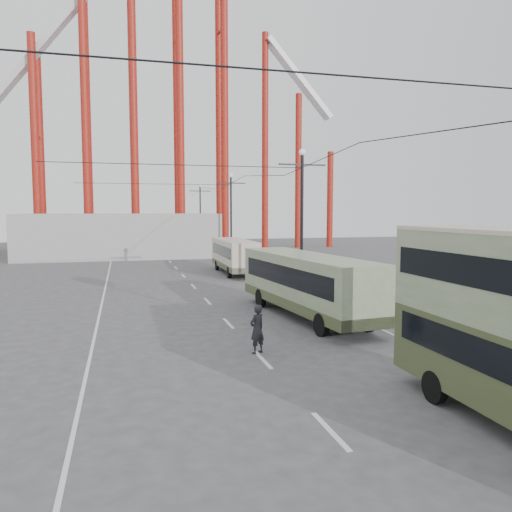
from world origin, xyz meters
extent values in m
plane|color=#444446|center=(0.00, 0.00, 0.00)|extent=(160.00, 160.00, 0.00)
cube|color=silver|center=(-1.00, 19.00, 0.01)|extent=(0.15, 82.00, 0.01)
cube|color=silver|center=(5.40, 20.00, 0.01)|extent=(0.12, 120.00, 0.01)
cube|color=silver|center=(-7.00, 20.00, 0.01)|extent=(0.12, 120.00, 0.01)
cylinder|color=black|center=(5.60, 18.00, 4.50)|extent=(0.20, 0.20, 9.00)
cylinder|color=black|center=(5.60, 18.00, 0.25)|extent=(0.44, 0.44, 0.50)
cube|color=black|center=(5.60, 18.00, 8.30)|extent=(3.20, 0.10, 0.10)
sphere|color=white|center=(5.60, 18.00, 9.10)|extent=(0.44, 0.44, 0.44)
cylinder|color=black|center=(5.60, 40.00, 4.50)|extent=(0.20, 0.20, 9.00)
cylinder|color=black|center=(5.60, 40.00, 0.25)|extent=(0.44, 0.44, 0.50)
cube|color=black|center=(5.60, 40.00, 8.30)|extent=(3.20, 0.10, 0.10)
sphere|color=white|center=(5.60, 40.00, 9.10)|extent=(0.44, 0.44, 0.44)
cylinder|color=black|center=(5.60, 62.00, 4.50)|extent=(0.20, 0.20, 9.00)
cylinder|color=black|center=(5.60, 62.00, 0.25)|extent=(0.44, 0.44, 0.50)
cube|color=black|center=(5.60, 62.00, 8.30)|extent=(3.20, 0.10, 0.10)
sphere|color=white|center=(5.60, 62.00, 9.10)|extent=(0.44, 0.44, 0.44)
cylinder|color=maroon|center=(-16.00, 55.00, 13.50)|extent=(1.00, 1.00, 27.00)
cylinder|color=maroon|center=(-16.00, 59.00, 13.50)|extent=(1.00, 1.00, 27.00)
cylinder|color=maroon|center=(-10.00, 55.00, 18.00)|extent=(1.00, 1.00, 36.00)
cylinder|color=maroon|center=(-10.00, 59.00, 18.00)|extent=(1.00, 1.00, 36.00)
cylinder|color=maroon|center=(-4.00, 55.00, 22.50)|extent=(1.00, 1.00, 45.00)
cylinder|color=maroon|center=(-4.00, 59.00, 22.50)|extent=(1.00, 1.00, 45.00)
cylinder|color=maroon|center=(2.00, 55.00, 26.00)|extent=(1.00, 1.00, 52.00)
cylinder|color=maroon|center=(2.00, 59.00, 26.00)|extent=(1.00, 1.00, 52.00)
cylinder|color=maroon|center=(8.00, 55.00, 27.50)|extent=(1.00, 1.00, 55.00)
cylinder|color=maroon|center=(8.00, 59.00, 27.50)|extent=(1.00, 1.00, 55.00)
cylinder|color=maroon|center=(14.00, 56.00, 15.00)|extent=(0.90, 0.90, 30.00)
cylinder|color=maroon|center=(19.00, 56.00, 11.00)|extent=(0.90, 0.90, 22.00)
cylinder|color=maroon|center=(24.00, 56.00, 7.00)|extent=(0.90, 0.90, 14.00)
cube|color=#B9BABF|center=(19.00, 56.00, 24.00)|extent=(9.89, 2.00, 10.87)
cube|color=#9A9A95|center=(-6.00, 47.00, 2.50)|extent=(22.00, 10.00, 5.00)
cylinder|color=black|center=(2.51, -1.10, 0.45)|extent=(0.25, 0.91, 0.91)
cylinder|color=black|center=(4.55, -1.10, 0.45)|extent=(0.25, 0.91, 0.91)
cube|color=#6D7D5B|center=(3.06, 10.37, 1.76)|extent=(3.65, 11.28, 2.42)
cube|color=black|center=(3.06, 10.37, 2.16)|extent=(3.57, 10.08, 0.96)
cube|color=#384424|center=(3.06, 10.37, 0.81)|extent=(3.68, 11.28, 0.50)
cube|color=#6D7D5B|center=(3.06, 10.37, 3.05)|extent=(3.67, 11.28, 0.16)
cylinder|color=black|center=(1.60, 13.35, 0.50)|extent=(0.38, 1.03, 1.01)
cylinder|color=black|center=(3.86, 13.59, 0.50)|extent=(0.38, 1.03, 1.01)
cylinder|color=black|center=(2.29, 6.74, 0.50)|extent=(0.38, 1.03, 1.01)
cylinder|color=black|center=(4.55, 6.98, 0.50)|extent=(0.38, 1.03, 1.01)
cube|color=#C3B59D|center=(3.43, 28.60, 1.61)|extent=(2.38, 9.24, 2.21)
cube|color=black|center=(3.43, 28.60, 1.98)|extent=(2.41, 8.13, 0.88)
cube|color=#384424|center=(3.43, 28.60, 0.74)|extent=(2.41, 9.24, 0.46)
cube|color=#C3B59D|center=(3.43, 28.60, 2.79)|extent=(2.40, 9.24, 0.15)
cylinder|color=black|center=(2.41, 31.00, 0.46)|extent=(0.27, 0.92, 0.92)
cylinder|color=black|center=(4.49, 30.99, 0.46)|extent=(0.27, 0.92, 0.92)
cylinder|color=black|center=(2.36, 25.84, 0.46)|extent=(0.27, 0.92, 0.92)
cylinder|color=black|center=(4.45, 25.82, 0.46)|extent=(0.27, 0.92, 0.92)
imported|color=black|center=(-0.98, 4.86, 0.92)|extent=(0.80, 0.72, 1.84)
camera|label=1|loc=(-5.75, -12.78, 5.31)|focal=35.00mm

